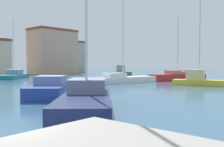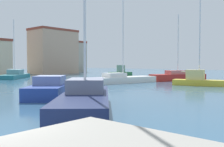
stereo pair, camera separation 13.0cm
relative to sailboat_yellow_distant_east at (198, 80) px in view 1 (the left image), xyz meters
The scene contains 10 objects.
water 17.84m from the sailboat_yellow_distant_east, 122.88° to the left, with size 160.00×160.00×0.00m, color #38607F.
sailboat_yellow_distant_east is the anchor object (origin of this frame).
motorboat_green_mid_harbor 18.67m from the sailboat_yellow_distant_east, 66.08° to the left, with size 3.78×3.48×2.11m.
sailboat_navy_center_channel 18.47m from the sailboat_yellow_distant_east, behind, with size 7.74×7.38×13.68m.
sailboat_teal_far_left 28.30m from the sailboat_yellow_distant_east, 103.06° to the left, with size 7.81×7.46×9.37m.
motorboat_blue_behind_lamppost 16.13m from the sailboat_yellow_distant_east, 162.44° to the left, with size 7.67×7.14×1.50m.
sailboat_white_far_right 8.92m from the sailboat_yellow_distant_east, 106.47° to the left, with size 9.25×4.53×13.74m.
sailboat_red_near_pier 7.94m from the sailboat_yellow_distant_east, 42.39° to the left, with size 8.06×5.73×9.15m.
harbor_office 39.62m from the sailboat_yellow_distant_east, 76.80° to the left, with size 10.13×6.45×10.29m.
waterfront_apartments 47.40m from the sailboat_yellow_distant_east, 69.36° to the left, with size 10.89×6.82×8.52m.
Camera 1 is at (-2.39, -6.06, 2.37)m, focal length 41.09 mm.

